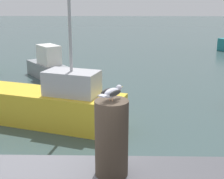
{
  "coord_description": "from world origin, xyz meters",
  "views": [
    {
      "loc": [
        1.1,
        -3.62,
        3.46
      ],
      "look_at": [
        1.03,
        -0.17,
        2.46
      ],
      "focal_mm": 50.99,
      "sensor_mm": 36.0,
      "label": 1
    }
  ],
  "objects_px": {
    "boat_grey": "(54,70)",
    "boat_yellow": "(38,103)",
    "seagull": "(112,92)",
    "mooring_post": "(112,138)"
  },
  "relations": [
    {
      "from": "mooring_post",
      "to": "boat_yellow",
      "type": "height_order",
      "value": "boat_yellow"
    },
    {
      "from": "boat_grey",
      "to": "seagull",
      "type": "bearing_deg",
      "value": -74.96
    },
    {
      "from": "boat_grey",
      "to": "boat_yellow",
      "type": "xyz_separation_m",
      "value": [
        0.47,
        -4.72,
        0.08
      ]
    },
    {
      "from": "seagull",
      "to": "boat_grey",
      "type": "xyz_separation_m",
      "value": [
        -2.7,
        10.05,
        -2.02
      ]
    },
    {
      "from": "seagull",
      "to": "boat_grey",
      "type": "relative_size",
      "value": 0.09
    },
    {
      "from": "mooring_post",
      "to": "boat_grey",
      "type": "distance_m",
      "value": 10.52
    },
    {
      "from": "seagull",
      "to": "boat_yellow",
      "type": "bearing_deg",
      "value": 112.69
    },
    {
      "from": "seagull",
      "to": "boat_grey",
      "type": "height_order",
      "value": "seagull"
    },
    {
      "from": "mooring_post",
      "to": "boat_yellow",
      "type": "xyz_separation_m",
      "value": [
        -2.22,
        5.33,
        -1.41
      ]
    },
    {
      "from": "seagull",
      "to": "boat_grey",
      "type": "bearing_deg",
      "value": 105.04
    }
  ]
}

